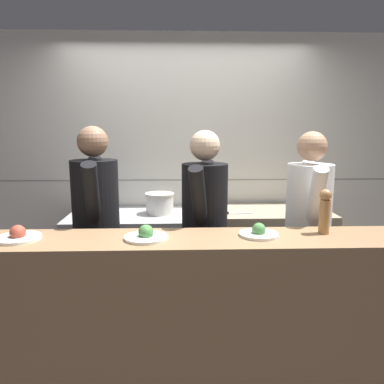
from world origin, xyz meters
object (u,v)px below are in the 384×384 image
plated_dish_dessert (259,233)px  plated_dish_appetiser (146,235)px  chefs_knife (231,213)px  chef_sous (204,230)px  plated_dish_main (18,236)px  sauce_pot (160,203)px  pepper_mill (325,210)px  stock_pot (104,200)px  chef_head_cook (97,227)px  chef_line (307,229)px  oven_range (128,259)px

plated_dish_dessert → plated_dish_appetiser: bearing=-176.7°
chefs_knife → chef_sous: 0.66m
plated_dish_dessert → plated_dish_main: bearing=-179.1°
sauce_pot → chefs_knife: sauce_pot is taller
chefs_knife → plated_dish_appetiser: bearing=-120.9°
chefs_knife → plated_dish_dessert: (0.02, -1.09, 0.13)m
plated_dish_appetiser → pepper_mill: 1.12m
pepper_mill → sauce_pot: bearing=132.3°
plated_dish_main → pepper_mill: (1.88, 0.06, 0.13)m
pepper_mill → chef_sous: size_ratio=0.17×
plated_dish_dessert → pepper_mill: bearing=4.8°
stock_pot → plated_dish_appetiser: (0.51, -1.31, 0.04)m
chef_head_cook → chef_line: 1.61m
plated_dish_main → chef_head_cook: bearing=59.2°
plated_dish_appetiser → plated_dish_dessert: (0.69, 0.04, -0.00)m
stock_pot → chef_sous: chef_sous is taller
oven_range → plated_dish_appetiser: 1.43m
stock_pot → plated_dish_main: size_ratio=1.06×
stock_pot → chefs_knife: size_ratio=0.84×
oven_range → chefs_knife: chefs_knife is taller
plated_dish_main → pepper_mill: size_ratio=0.94×
plated_dish_appetiser → sauce_pot: bearing=89.3°
chefs_knife → pepper_mill: pepper_mill is taller
chefs_knife → plated_dish_dessert: 1.10m
sauce_pot → chef_sous: chef_sous is taller
chefs_knife → pepper_mill: (0.44, -1.05, 0.26)m
oven_range → plated_dish_dessert: 1.69m
oven_range → pepper_mill: 1.98m
plated_dish_dessert → sauce_pot: bearing=118.6°
sauce_pot → plated_dish_dessert: bearing=-61.4°
sauce_pot → chef_sous: bearing=-63.2°
oven_range → plated_dish_dessert: (0.98, -1.23, 0.61)m
oven_range → chefs_knife: 1.09m
chefs_knife → chef_head_cook: chef_head_cook is taller
pepper_mill → chef_line: size_ratio=0.17×
sauce_pot → chef_head_cook: 0.82m
plated_dish_appetiser → chef_line: (1.18, 0.55, -0.13)m
sauce_pot → plated_dish_dessert: size_ratio=1.12×
plated_dish_dessert → chef_sous: chef_sous is taller
plated_dish_appetiser → plated_dish_dessert: plated_dish_appetiser is taller
pepper_mill → chef_line: chef_line is taller
oven_range → chefs_knife: size_ratio=3.23×
stock_pot → chef_line: (1.69, -0.76, -0.08)m
stock_pot → pepper_mill: 2.05m
plated_dish_appetiser → chef_sous: chef_sous is taller
plated_dish_dessert → chef_line: 0.72m
oven_range → chef_line: bearing=-25.8°
plated_dish_main → chef_head_cook: (0.34, 0.57, -0.10)m
oven_range → chef_line: chef_line is taller
sauce_pot → chef_line: bearing=-31.9°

